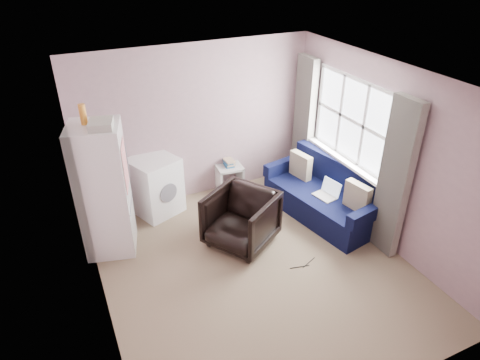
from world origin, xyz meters
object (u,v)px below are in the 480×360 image
(washing_machine, at_px, (155,185))
(sofa, at_px, (326,196))
(side_table, at_px, (229,176))
(armchair, at_px, (241,217))
(fridge, at_px, (104,190))

(washing_machine, height_order, sofa, washing_machine)
(side_table, bearing_deg, sofa, -50.29)
(washing_machine, xyz_separation_m, sofa, (2.36, -1.18, -0.17))
(armchair, height_order, sofa, armchair)
(fridge, relative_size, side_table, 3.60)
(fridge, relative_size, washing_machine, 2.28)
(armchair, relative_size, washing_machine, 0.95)
(fridge, distance_m, sofa, 3.28)
(side_table, relative_size, sofa, 0.29)
(washing_machine, bearing_deg, fridge, -164.02)
(fridge, xyz_separation_m, side_table, (2.10, 0.74, -0.66))
(armchair, bearing_deg, fridge, -144.42)
(armchair, height_order, side_table, armchair)
(washing_machine, distance_m, side_table, 1.31)
(armchair, relative_size, sofa, 0.43)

